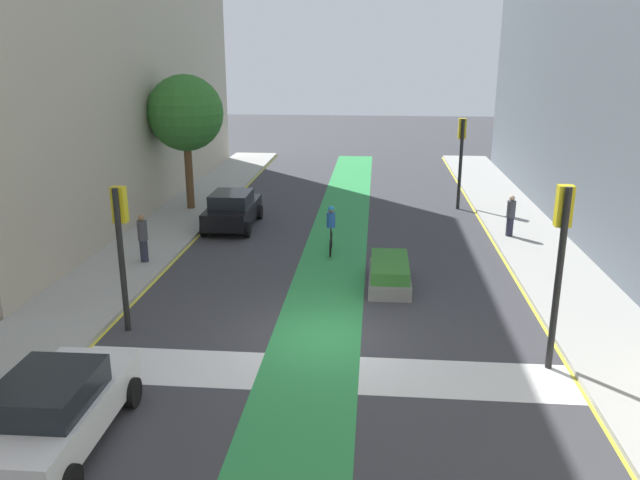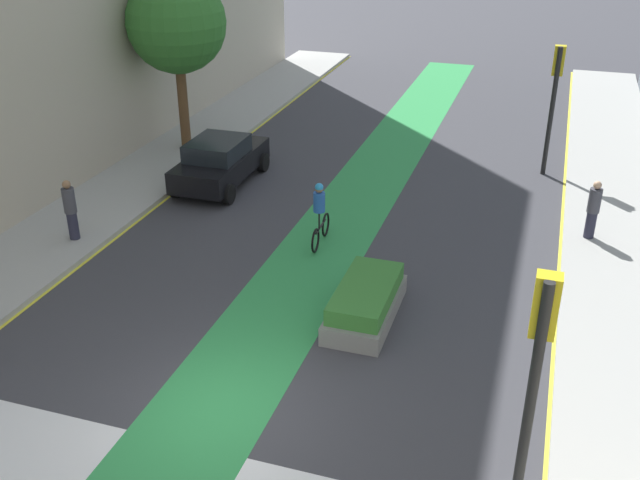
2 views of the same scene
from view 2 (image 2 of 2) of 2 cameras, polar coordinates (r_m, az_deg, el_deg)
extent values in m
plane|color=#38383D|center=(14.57, -7.51, -12.83)|extent=(120.00, 120.00, 0.00)
cube|color=#2D8C47|center=(14.66, -8.38, -12.61)|extent=(2.40, 60.00, 0.01)
cube|color=yellow|center=(13.63, 17.21, -17.30)|extent=(0.16, 60.00, 0.01)
cylinder|color=black|center=(11.24, 15.84, -13.01)|extent=(0.16, 0.16, 4.43)
cube|color=gold|center=(10.43, 17.08, -4.89)|extent=(0.35, 0.28, 0.95)
sphere|color=#3F0A0A|center=(10.41, 17.33, -3.09)|extent=(0.20, 0.20, 0.20)
sphere|color=#4C380C|center=(10.55, 17.12, -4.51)|extent=(0.20, 0.20, 0.20)
sphere|color=#26D833|center=(10.70, 16.90, -5.89)|extent=(0.20, 0.20, 0.20)
cylinder|color=black|center=(25.69, 17.50, 9.39)|extent=(0.16, 0.16, 4.29)
cube|color=gold|center=(25.48, 18.03, 13.09)|extent=(0.35, 0.28, 0.95)
sphere|color=#3F0A0A|center=(25.56, 18.14, 13.81)|extent=(0.20, 0.20, 0.20)
sphere|color=#4C380C|center=(25.62, 18.04, 13.16)|extent=(0.20, 0.20, 0.20)
sphere|color=#26D833|center=(25.68, 17.95, 12.51)|extent=(0.20, 0.20, 0.20)
cube|color=black|center=(24.39, -7.69, 5.83)|extent=(1.83, 4.21, 0.70)
cube|color=black|center=(24.01, -7.98, 7.06)|extent=(1.61, 2.01, 0.55)
cylinder|color=black|center=(26.12, -8.12, 6.40)|extent=(0.22, 0.64, 0.64)
cylinder|color=black|center=(25.43, -4.42, 6.02)|extent=(0.22, 0.64, 0.64)
cylinder|color=black|center=(23.69, -11.10, 4.02)|extent=(0.22, 0.64, 0.64)
cylinder|color=black|center=(22.93, -7.11, 3.55)|extent=(0.22, 0.64, 0.64)
torus|color=black|center=(20.69, 0.44, 1.20)|extent=(0.09, 0.68, 0.68)
torus|color=black|center=(19.78, -0.36, -0.05)|extent=(0.09, 0.68, 0.68)
cylinder|color=black|center=(20.16, 0.05, 1.05)|extent=(0.10, 0.95, 0.06)
cylinder|color=black|center=(19.91, -0.06, 1.57)|extent=(0.05, 0.05, 0.50)
cylinder|color=#2659B2|center=(19.70, -0.06, 2.96)|extent=(0.32, 0.32, 0.55)
sphere|color=#8C6647|center=(19.55, -0.07, 3.99)|extent=(0.22, 0.22, 0.22)
sphere|color=#268CCC|center=(19.53, -0.07, 4.10)|extent=(0.23, 0.23, 0.23)
cylinder|color=#262638|center=(21.57, 20.22, 1.13)|extent=(0.28, 0.28, 0.77)
cylinder|color=#3F3F47|center=(21.29, 20.52, 2.89)|extent=(0.34, 0.34, 0.68)
sphere|color=tan|center=(21.13, 20.72, 4.00)|extent=(0.22, 0.22, 0.22)
cylinder|color=#262638|center=(21.28, -18.59, 1.08)|extent=(0.28, 0.28, 0.79)
cylinder|color=#3F3F47|center=(20.98, -18.88, 2.92)|extent=(0.34, 0.34, 0.70)
sphere|color=#8C6647|center=(20.81, -19.06, 4.09)|extent=(0.23, 0.23, 0.23)
cylinder|color=brown|center=(27.43, -10.56, 10.38)|extent=(0.36, 0.36, 3.24)
sphere|color=#2D6B28|center=(26.81, -11.08, 16.19)|extent=(3.46, 3.46, 3.46)
cube|color=slate|center=(17.01, 3.54, -5.34)|extent=(1.33, 2.92, 0.45)
cube|color=#33722D|center=(16.79, 3.58, -4.11)|extent=(1.19, 2.63, 0.40)
camera|label=1|loc=(6.80, -114.82, -29.35)|focal=35.21mm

